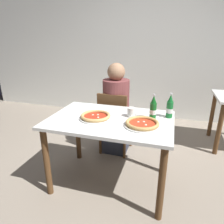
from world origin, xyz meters
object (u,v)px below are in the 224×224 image
at_px(chair_behind_table, 115,120).
at_px(pizza_marinara_far, 142,124).
at_px(dining_table_main, 111,129).
at_px(beer_bottle_center, 170,107).
at_px(diner_seated, 116,111).
at_px(pizza_margherita_near, 96,116).
at_px(paper_cup, 131,112).
at_px(napkin_with_cutlery, 95,108).
at_px(beer_bottle_left, 153,109).

relative_size(chair_behind_table, pizza_marinara_far, 2.59).
relative_size(dining_table_main, chair_behind_table, 1.41).
bearing_deg(beer_bottle_center, diner_seated, 145.44).
relative_size(diner_seated, pizza_margherita_near, 3.81).
relative_size(diner_seated, paper_cup, 12.73).
xyz_separation_m(pizza_margherita_near, napkin_with_cutlery, (-0.11, 0.27, -0.02)).
xyz_separation_m(pizza_margherita_near, paper_cup, (0.32, 0.14, 0.03)).
relative_size(dining_table_main, napkin_with_cutlery, 5.10).
relative_size(pizza_margherita_near, napkin_with_cutlery, 1.35).
height_order(dining_table_main, beer_bottle_center, beer_bottle_center).
xyz_separation_m(beer_bottle_left, beer_bottle_center, (0.15, 0.08, 0.00)).
distance_m(pizza_margherita_near, beer_bottle_left, 0.56).
bearing_deg(diner_seated, beer_bottle_center, -34.56).
height_order(pizza_margherita_near, beer_bottle_center, beer_bottle_center).
bearing_deg(dining_table_main, pizza_margherita_near, -164.14).
height_order(chair_behind_table, beer_bottle_center, beer_bottle_center).
bearing_deg(pizza_margherita_near, paper_cup, 24.06).
relative_size(pizza_margherita_near, beer_bottle_left, 1.29).
bearing_deg(chair_behind_table, beer_bottle_center, 151.12).
bearing_deg(beer_bottle_left, dining_table_main, -163.93).
xyz_separation_m(chair_behind_table, pizza_margherita_near, (-0.01, -0.65, 0.29)).
distance_m(dining_table_main, chair_behind_table, 0.64).
xyz_separation_m(chair_behind_table, beer_bottle_center, (0.68, -0.41, 0.37)).
bearing_deg(pizza_marinara_far, chair_behind_table, 123.16).
distance_m(pizza_margherita_near, napkin_with_cutlery, 0.30).
xyz_separation_m(dining_table_main, napkin_with_cutlery, (-0.25, 0.23, 0.12)).
relative_size(chair_behind_table, paper_cup, 8.95).
height_order(chair_behind_table, diner_seated, diner_seated).
height_order(beer_bottle_left, napkin_with_cutlery, beer_bottle_left).
bearing_deg(chair_behind_table, pizza_margherita_near, 91.84).
bearing_deg(dining_table_main, diner_seated, 101.04).
distance_m(diner_seated, beer_bottle_left, 0.80).
bearing_deg(napkin_with_cutlery, pizza_margherita_near, -67.23).
distance_m(pizza_margherita_near, pizza_marinara_far, 0.47).
xyz_separation_m(pizza_margherita_near, beer_bottle_left, (0.53, 0.15, 0.08)).
bearing_deg(paper_cup, dining_table_main, -150.23).
height_order(pizza_margherita_near, pizza_marinara_far, same).
bearing_deg(dining_table_main, napkin_with_cutlery, 137.49).
xyz_separation_m(dining_table_main, chair_behind_table, (-0.13, 0.61, -0.15)).
relative_size(dining_table_main, beer_bottle_center, 4.86).
bearing_deg(pizza_margherita_near, pizza_marinara_far, -5.81).
distance_m(beer_bottle_left, paper_cup, 0.22).
bearing_deg(dining_table_main, paper_cup, 29.77).
bearing_deg(beer_bottle_left, pizza_marinara_far, -109.19).
relative_size(beer_bottle_left, beer_bottle_center, 1.00).
bearing_deg(diner_seated, beer_bottle_left, -46.34).
bearing_deg(pizza_marinara_far, napkin_with_cutlery, 150.99).
bearing_deg(paper_cup, beer_bottle_left, 2.60).
distance_m(chair_behind_table, beer_bottle_left, 0.81).
bearing_deg(pizza_marinara_far, dining_table_main, 164.95).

